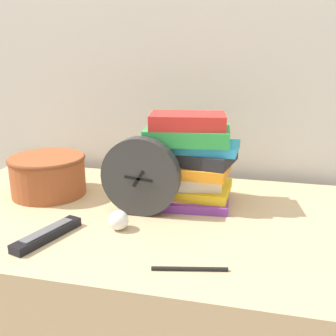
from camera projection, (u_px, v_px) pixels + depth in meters
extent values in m
cube|color=beige|center=(173.00, 25.00, 1.28)|extent=(6.00, 0.04, 2.40)
cube|color=tan|center=(141.00, 325.00, 1.14)|extent=(1.19, 0.69, 0.71)
cylinder|color=#333333|center=(141.00, 177.00, 1.00)|extent=(0.20, 0.04, 0.20)
cylinder|color=silver|center=(139.00, 178.00, 0.99)|extent=(0.18, 0.01, 0.18)
cube|color=black|center=(139.00, 179.00, 0.98)|extent=(0.03, 0.01, 0.05)
cube|color=black|center=(139.00, 179.00, 0.98)|extent=(0.07, 0.01, 0.01)
cylinder|color=black|center=(139.00, 179.00, 0.98)|extent=(0.01, 0.00, 0.01)
cube|color=#7A3899|center=(190.00, 199.00, 1.10)|extent=(0.22, 0.18, 0.02)
cube|color=yellow|center=(191.00, 188.00, 1.11)|extent=(0.22, 0.17, 0.03)
cube|color=white|center=(189.00, 178.00, 1.10)|extent=(0.19, 0.16, 0.04)
cube|color=orange|center=(193.00, 169.00, 1.07)|extent=(0.20, 0.15, 0.03)
cube|color=#232328|center=(195.00, 156.00, 1.08)|extent=(0.23, 0.19, 0.03)
cube|color=#2D9ED1|center=(200.00, 146.00, 1.06)|extent=(0.21, 0.14, 0.02)
cube|color=green|center=(187.00, 135.00, 1.05)|extent=(0.24, 0.17, 0.04)
cube|color=red|center=(188.00, 121.00, 1.03)|extent=(0.21, 0.15, 0.04)
cylinder|color=#994C28|center=(48.00, 175.00, 1.15)|extent=(0.21, 0.21, 0.12)
torus|color=brown|center=(47.00, 158.00, 1.14)|extent=(0.22, 0.22, 0.01)
cube|color=black|center=(47.00, 235.00, 0.89)|extent=(0.09, 0.19, 0.02)
cube|color=#59595E|center=(47.00, 230.00, 0.89)|extent=(0.06, 0.14, 0.00)
sphere|color=white|center=(119.00, 220.00, 0.93)|extent=(0.05, 0.05, 0.05)
cylinder|color=black|center=(190.00, 269.00, 0.76)|extent=(0.15, 0.04, 0.01)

